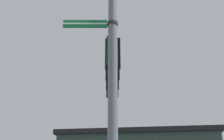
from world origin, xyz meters
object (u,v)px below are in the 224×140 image
Objects in this scene: traffic_light_mid_outer at (112,74)px; traffic_light_arm_end at (112,83)px; traffic_light_nearest_pole at (112,51)px; street_name_sign at (97,24)px; traffic_light_mid_inner at (112,63)px.

traffic_light_arm_end is at bearing -83.03° from traffic_light_mid_outer.
traffic_light_arm_end is (0.38, -3.13, 0.00)m from traffic_light_nearest_pole.
street_name_sign is at bearing 88.41° from traffic_light_nearest_pole.
traffic_light_mid_inner is (0.13, -1.04, 0.00)m from traffic_light_nearest_pole.
traffic_light_nearest_pole is 2.73m from street_name_sign.
street_name_sign is at bearing 92.18° from traffic_light_mid_outer.
traffic_light_mid_inner is 2.10m from traffic_light_arm_end.
traffic_light_mid_inner is at bearing 96.97° from traffic_light_mid_outer.
traffic_light_mid_outer is at bearing -87.82° from street_name_sign.
traffic_light_nearest_pole is 1.00× the size of traffic_light_mid_inner.
traffic_light_arm_end is (0.13, -1.04, 0.00)m from traffic_light_mid_outer.
traffic_light_nearest_pole is at bearing 96.97° from traffic_light_mid_outer.
traffic_light_mid_inner is 3.75m from street_name_sign.
traffic_light_mid_inner is 1.00× the size of traffic_light_mid_outer.
traffic_light_mid_outer is 1.05m from traffic_light_arm_end.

